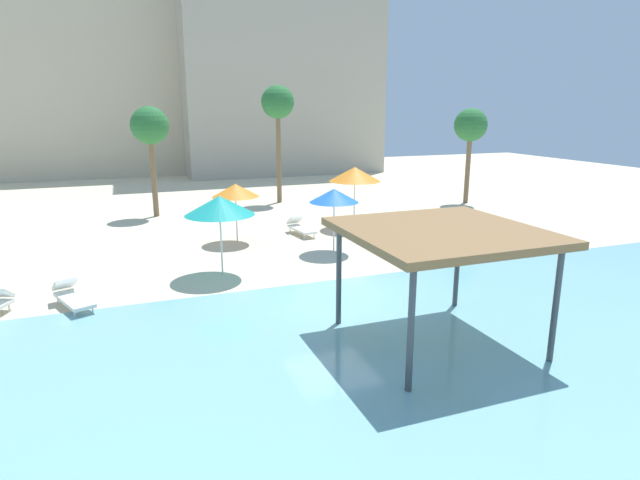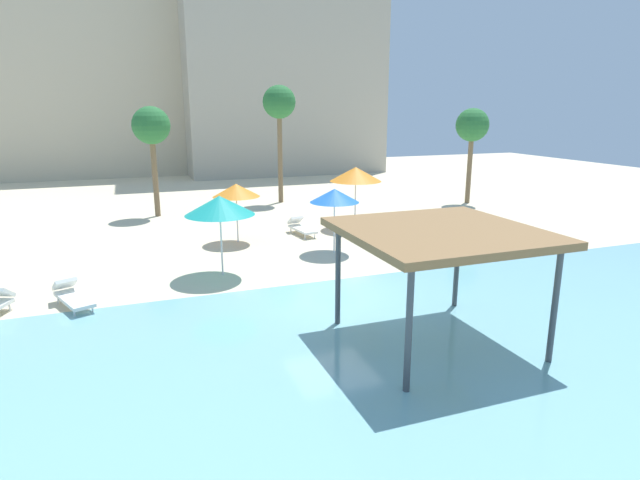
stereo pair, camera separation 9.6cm
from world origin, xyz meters
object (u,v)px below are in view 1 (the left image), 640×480
object	(u,v)px
beach_umbrella_teal_1	(219,206)
palm_tree_0	(150,128)
shade_pavilion	(442,236)
beach_umbrella_orange_4	(355,174)
palm_tree_1	(471,127)
beach_umbrella_blue_6	(334,196)
palm_tree_2	(278,105)
beach_umbrella_orange_5	(235,190)
lounge_chair_1	(72,296)
lounge_chair_3	(300,227)

from	to	relation	value
beach_umbrella_teal_1	palm_tree_0	bearing A→B (deg)	97.04
shade_pavilion	beach_umbrella_orange_4	xyz separation A→B (m)	(3.31, 12.11, -0.13)
palm_tree_1	beach_umbrella_blue_6	bearing A→B (deg)	-147.47
shade_pavilion	palm_tree_1	world-z (taller)	palm_tree_1
palm_tree_0	palm_tree_2	bearing A→B (deg)	13.27
beach_umbrella_orange_5	palm_tree_1	bearing A→B (deg)	16.88
lounge_chair_1	beach_umbrella_orange_4	bearing A→B (deg)	97.05
palm_tree_0	shade_pavilion	bearing A→B (deg)	-73.87
beach_umbrella_orange_4	palm_tree_0	bearing A→B (deg)	144.58
lounge_chair_3	palm_tree_0	world-z (taller)	palm_tree_0
shade_pavilion	lounge_chair_3	xyz separation A→B (m)	(0.48, 11.71, -2.34)
lounge_chair_1	lounge_chair_3	size ratio (longest dim) A/B	1.01
beach_umbrella_orange_4	beach_umbrella_blue_6	bearing A→B (deg)	-124.74
palm_tree_0	palm_tree_2	xyz separation A→B (m)	(7.22, 1.70, 1.11)
beach_umbrella_teal_1	palm_tree_2	xyz separation A→B (m)	(5.84, 12.88, 3.24)
palm_tree_1	beach_umbrella_orange_4	bearing A→B (deg)	-157.66
beach_umbrella_teal_1	palm_tree_0	xyz separation A→B (m)	(-1.38, 11.18, 2.13)
beach_umbrella_teal_1	lounge_chair_1	distance (m)	5.20
beach_umbrella_orange_4	beach_umbrella_orange_5	distance (m)	5.83
palm_tree_0	lounge_chair_3	bearing A→B (deg)	-48.55
shade_pavilion	lounge_chair_1	world-z (taller)	shade_pavilion
lounge_chair_1	palm_tree_1	xyz separation A→B (m)	(20.75, 10.16, 4.11)
palm_tree_1	lounge_chair_1	bearing A→B (deg)	-153.91
beach_umbrella_orange_4	lounge_chair_1	xyz separation A→B (m)	(-11.75, -6.47, -2.20)
lounge_chair_3	palm_tree_1	xyz separation A→B (m)	(11.83, 4.10, 4.11)
beach_umbrella_orange_5	beach_umbrella_blue_6	bearing A→B (deg)	-41.68
beach_umbrella_orange_5	palm_tree_1	distance (m)	15.59
beach_umbrella_orange_5	lounge_chair_3	bearing A→B (deg)	7.38
palm_tree_0	palm_tree_1	xyz separation A→B (m)	(17.57, -2.40, -0.10)
lounge_chair_3	lounge_chair_1	bearing A→B (deg)	-63.43
lounge_chair_3	palm_tree_1	distance (m)	13.18
beach_umbrella_orange_4	palm_tree_1	distance (m)	9.91
beach_umbrella_orange_4	palm_tree_2	xyz separation A→B (m)	(-1.36, 7.80, 3.12)
beach_umbrella_orange_4	beach_umbrella_blue_6	xyz separation A→B (m)	(-2.54, -3.66, -0.29)
shade_pavilion	lounge_chair_1	xyz separation A→B (m)	(-8.44, 5.65, -2.34)
palm_tree_0	palm_tree_1	distance (m)	17.74
lounge_chair_3	palm_tree_2	world-z (taller)	palm_tree_2
shade_pavilion	palm_tree_0	size ratio (longest dim) A/B	0.77
beach_umbrella_orange_5	palm_tree_2	distance (m)	10.25
beach_umbrella_orange_4	lounge_chair_3	world-z (taller)	beach_umbrella_orange_4
shade_pavilion	palm_tree_1	xyz separation A→B (m)	(12.30, 15.81, 1.77)
beach_umbrella_blue_6	palm_tree_0	bearing A→B (deg)	121.75
lounge_chair_1	beach_umbrella_blue_6	bearing A→B (deg)	85.16
lounge_chair_1	shade_pavilion	bearing A→B (deg)	34.45
beach_umbrella_teal_1	beach_umbrella_blue_6	distance (m)	4.87
beach_umbrella_orange_5	palm_tree_0	size ratio (longest dim) A/B	0.44
lounge_chair_3	palm_tree_2	bearing A→B (deg)	162.18
shade_pavilion	beach_umbrella_teal_1	xyz separation A→B (m)	(-3.89, 7.04, -0.25)
beach_umbrella_orange_4	palm_tree_0	xyz separation A→B (m)	(-8.58, 6.10, 2.01)
lounge_chair_1	palm_tree_0	xyz separation A→B (m)	(3.18, 12.56, 4.21)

